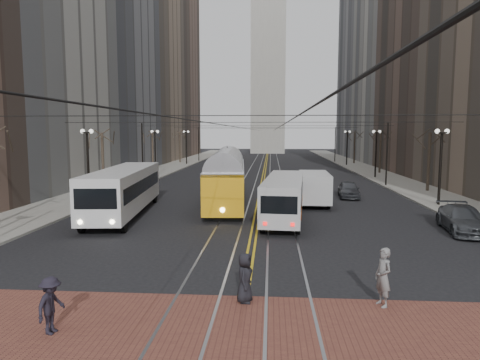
# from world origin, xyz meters

# --- Properties ---
(ground) EXTENTS (260.00, 260.00, 0.00)m
(ground) POSITION_xyz_m (0.00, 0.00, 0.00)
(ground) COLOR black
(ground) RESTS_ON ground
(sidewalk_left) EXTENTS (5.00, 140.00, 0.15)m
(sidewalk_left) POSITION_xyz_m (-15.00, 45.00, 0.07)
(sidewalk_left) COLOR gray
(sidewalk_left) RESTS_ON ground
(sidewalk_right) EXTENTS (5.00, 140.00, 0.15)m
(sidewalk_right) POSITION_xyz_m (15.00, 45.00, 0.07)
(sidewalk_right) COLOR gray
(sidewalk_right) RESTS_ON ground
(crosswalk_band) EXTENTS (25.00, 6.00, 0.01)m
(crosswalk_band) POSITION_xyz_m (0.00, -4.00, 0.01)
(crosswalk_band) COLOR brown
(crosswalk_band) RESTS_ON ground
(streetcar_rails) EXTENTS (4.80, 130.00, 0.02)m
(streetcar_rails) POSITION_xyz_m (0.00, 45.00, 0.00)
(streetcar_rails) COLOR gray
(streetcar_rails) RESTS_ON ground
(centre_lines) EXTENTS (0.42, 130.00, 0.01)m
(centre_lines) POSITION_xyz_m (0.00, 45.00, 0.01)
(centre_lines) COLOR gold
(centre_lines) RESTS_ON ground
(building_left_mid) EXTENTS (16.00, 20.00, 34.00)m
(building_left_mid) POSITION_xyz_m (-25.50, 46.00, 17.00)
(building_left_mid) COLOR slate
(building_left_mid) RESTS_ON ground
(building_left_midfar) EXTENTS (20.00, 20.00, 52.00)m
(building_left_midfar) POSITION_xyz_m (-27.50, 66.00, 26.00)
(building_left_midfar) COLOR #856F5C
(building_left_midfar) RESTS_ON ground
(building_left_far) EXTENTS (16.00, 20.00, 40.00)m
(building_left_far) POSITION_xyz_m (-25.50, 86.00, 20.00)
(building_left_far) COLOR brown
(building_left_far) RESTS_ON ground
(building_right_mid) EXTENTS (16.00, 20.00, 34.00)m
(building_right_mid) POSITION_xyz_m (25.50, 46.00, 17.00)
(building_right_mid) COLOR brown
(building_right_mid) RESTS_ON ground
(building_right_midfar) EXTENTS (20.00, 20.00, 52.00)m
(building_right_midfar) POSITION_xyz_m (27.50, 66.00, 26.00)
(building_right_midfar) COLOR #A5A39B
(building_right_midfar) RESTS_ON ground
(building_right_far) EXTENTS (16.00, 20.00, 40.00)m
(building_right_far) POSITION_xyz_m (25.50, 86.00, 20.00)
(building_right_far) COLOR slate
(building_right_far) RESTS_ON ground
(clock_tower) EXTENTS (12.00, 12.00, 66.00)m
(clock_tower) POSITION_xyz_m (0.00, 102.00, 35.96)
(clock_tower) COLOR #B2AFA5
(clock_tower) RESTS_ON ground
(lamp_posts) EXTENTS (27.60, 57.20, 5.60)m
(lamp_posts) POSITION_xyz_m (-0.00, 28.75, 2.80)
(lamp_posts) COLOR black
(lamp_posts) RESTS_ON ground
(street_trees) EXTENTS (31.68, 53.28, 5.60)m
(street_trees) POSITION_xyz_m (0.00, 35.25, 2.80)
(street_trees) COLOR #382D23
(street_trees) RESTS_ON ground
(trolley_wires) EXTENTS (25.96, 120.00, 6.60)m
(trolley_wires) POSITION_xyz_m (0.00, 34.83, 3.77)
(trolley_wires) COLOR black
(trolley_wires) RESTS_ON ground
(transit_bus) EXTENTS (3.92, 12.90, 3.18)m
(transit_bus) POSITION_xyz_m (-8.99, 12.89, 1.59)
(transit_bus) COLOR silver
(transit_bus) RESTS_ON ground
(streetcar) EXTENTS (3.60, 14.40, 3.36)m
(streetcar) POSITION_xyz_m (-2.50, 17.58, 1.68)
(streetcar) COLOR #F0A815
(streetcar) RESTS_ON ground
(rear_bus) EXTENTS (3.15, 10.61, 2.73)m
(rear_bus) POSITION_xyz_m (1.80, 12.30, 1.36)
(rear_bus) COLOR #B8B8B8
(rear_bus) RESTS_ON ground
(cargo_van) EXTENTS (2.32, 5.71, 2.50)m
(cargo_van) POSITION_xyz_m (4.30, 17.94, 1.25)
(cargo_van) COLOR silver
(cargo_van) RESTS_ON ground
(sedan_grey) EXTENTS (2.00, 4.27, 1.41)m
(sedan_grey) POSITION_xyz_m (7.65, 22.00, 0.71)
(sedan_grey) COLOR #404248
(sedan_grey) RESTS_ON ground
(sedan_parked) EXTENTS (2.68, 5.28, 1.47)m
(sedan_parked) POSITION_xyz_m (11.80, 9.43, 0.73)
(sedan_parked) COLOR #414549
(sedan_parked) RESTS_ON ground
(pedestrian_a) EXTENTS (0.63, 0.88, 1.67)m
(pedestrian_a) POSITION_xyz_m (0.09, -1.50, 0.85)
(pedestrian_a) COLOR black
(pedestrian_a) RESTS_ON crosswalk_band
(pedestrian_b) EXTENTS (0.67, 0.82, 1.93)m
(pedestrian_b) POSITION_xyz_m (4.58, -1.50, 0.98)
(pedestrian_b) COLOR slate
(pedestrian_b) RESTS_ON crosswalk_band
(pedestrian_d) EXTENTS (0.76, 1.13, 1.63)m
(pedestrian_d) POSITION_xyz_m (-5.19, -4.12, 0.83)
(pedestrian_d) COLOR black
(pedestrian_d) RESTS_ON crosswalk_band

